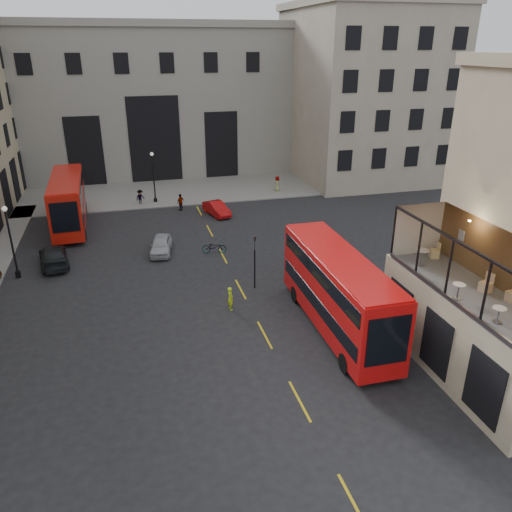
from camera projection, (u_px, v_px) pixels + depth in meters
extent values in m
plane|color=black|center=(339.00, 394.00, 23.90)|extent=(140.00, 140.00, 0.00)
cube|color=black|center=(436.00, 344.00, 24.30)|extent=(0.08, 9.20, 3.00)
cube|color=brown|center=(504.00, 261.00, 23.43)|extent=(0.04, 10.00, 2.90)
cube|color=beige|center=(418.00, 229.00, 27.52)|extent=(3.00, 0.04, 2.90)
cube|color=black|center=(483.00, 235.00, 22.51)|extent=(3.00, 10.00, 0.04)
cube|color=slate|center=(445.00, 294.00, 23.25)|extent=(0.12, 10.00, 0.18)
cube|color=black|center=(454.00, 239.00, 22.17)|extent=(0.12, 10.00, 0.10)
cube|color=beige|center=(461.00, 235.00, 26.20)|extent=(0.04, 0.45, 0.55)
cylinder|color=#FFD899|center=(470.00, 221.00, 24.49)|extent=(0.12, 0.12, 0.05)
cube|color=#C4B693|center=(464.00, 335.00, 24.56)|extent=(3.00, 11.00, 4.50)
cube|color=slate|center=(472.00, 293.00, 23.66)|extent=(3.00, 10.00, 0.10)
cube|color=gray|center=(149.00, 100.00, 61.84)|extent=(34.00, 10.00, 18.00)
cube|color=gray|center=(143.00, 24.00, 58.47)|extent=(35.00, 10.60, 0.80)
cube|color=black|center=(155.00, 140.00, 58.93)|extent=(6.00, 0.12, 10.00)
cube|color=black|center=(85.00, 152.00, 57.42)|extent=(4.00, 0.12, 8.00)
cube|color=black|center=(222.00, 145.00, 61.22)|extent=(4.00, 0.12, 8.00)
cube|color=#ACA18A|center=(363.00, 93.00, 60.29)|extent=(16.00, 18.00, 20.00)
cube|color=#ACA18A|center=(370.00, 4.00, 56.53)|extent=(16.60, 18.60, 0.80)
cube|color=slate|center=(153.00, 192.00, 56.22)|extent=(40.00, 12.00, 0.12)
cylinder|color=black|center=(255.00, 269.00, 33.78)|extent=(0.10, 0.10, 2.80)
imported|color=black|center=(255.00, 243.00, 33.03)|extent=(0.16, 0.20, 1.00)
cylinder|color=black|center=(58.00, 214.00, 44.67)|extent=(0.10, 0.10, 2.80)
imported|color=black|center=(55.00, 194.00, 43.92)|extent=(0.16, 0.20, 1.00)
cylinder|color=black|center=(12.00, 245.00, 34.87)|extent=(0.14, 0.14, 5.00)
cylinder|color=black|center=(18.00, 274.00, 35.75)|extent=(0.36, 0.36, 0.50)
sphere|color=silver|center=(4.00, 209.00, 33.83)|extent=(0.36, 0.36, 0.36)
cylinder|color=black|center=(154.00, 180.00, 51.71)|extent=(0.14, 0.14, 5.00)
cylinder|color=black|center=(156.00, 200.00, 52.59)|extent=(0.36, 0.36, 0.50)
sphere|color=silver|center=(152.00, 154.00, 50.67)|extent=(0.36, 0.36, 0.36)
cube|color=red|center=(338.00, 291.00, 28.45)|extent=(2.73, 11.67, 4.13)
cube|color=black|center=(337.00, 300.00, 28.68)|extent=(2.76, 11.03, 0.85)
cube|color=black|center=(339.00, 270.00, 27.95)|extent=(2.76, 11.03, 0.85)
cube|color=red|center=(340.00, 257.00, 27.63)|extent=(2.62, 11.43, 0.13)
cylinder|color=black|center=(296.00, 294.00, 32.25)|extent=(0.30, 1.06, 1.06)
cylinder|color=black|center=(330.00, 290.00, 32.81)|extent=(0.30, 1.06, 1.06)
cylinder|color=black|center=(345.00, 363.00, 25.31)|extent=(0.30, 1.06, 1.06)
cylinder|color=black|center=(388.00, 356.00, 25.87)|extent=(0.30, 1.06, 1.06)
cube|color=red|center=(68.00, 201.00, 44.95)|extent=(2.99, 11.51, 4.05)
cube|color=black|center=(69.00, 207.00, 45.18)|extent=(3.01, 10.89, 0.83)
cube|color=black|center=(66.00, 187.00, 44.46)|extent=(3.01, 10.89, 0.83)
cube|color=red|center=(65.00, 178.00, 44.15)|extent=(2.88, 11.28, 0.12)
cylinder|color=black|center=(60.00, 210.00, 48.61)|extent=(0.33, 1.05, 1.04)
cylinder|color=black|center=(85.00, 208.00, 49.24)|extent=(0.33, 1.05, 1.04)
cylinder|color=black|center=(55.00, 237.00, 41.87)|extent=(0.33, 1.05, 1.04)
cylinder|color=black|center=(84.00, 234.00, 42.50)|extent=(0.33, 1.05, 1.04)
imported|color=#A8ABB0|center=(161.00, 245.00, 39.79)|extent=(2.23, 4.13, 1.33)
imported|color=#B10A0C|center=(217.00, 209.00, 48.69)|extent=(2.38, 4.19, 1.31)
imported|color=black|center=(53.00, 256.00, 37.62)|extent=(2.76, 5.17, 1.43)
imported|color=gray|center=(214.00, 247.00, 39.87)|extent=(2.02, 1.11, 1.01)
imported|color=#CDF619|center=(230.00, 298.00, 31.25)|extent=(0.44, 0.60, 1.53)
imported|color=gray|center=(72.00, 228.00, 43.00)|extent=(0.97, 0.86, 1.66)
imported|color=gray|center=(140.00, 197.00, 51.68)|extent=(1.19, 1.09, 1.61)
imported|color=gray|center=(181.00, 202.00, 49.97)|extent=(1.03, 0.95, 1.69)
imported|color=gray|center=(277.00, 184.00, 56.28)|extent=(0.95, 1.03, 1.77)
cylinder|color=silver|center=(500.00, 308.00, 20.83)|extent=(0.56, 0.56, 0.04)
cylinder|color=slate|center=(498.00, 315.00, 20.96)|extent=(0.08, 0.08, 0.66)
cylinder|color=slate|center=(497.00, 322.00, 21.09)|extent=(0.41, 0.41, 0.03)
cylinder|color=beige|center=(459.00, 285.00, 22.83)|extent=(0.58, 0.58, 0.04)
cylinder|color=slate|center=(458.00, 291.00, 22.97)|extent=(0.08, 0.08, 0.68)
cylinder|color=slate|center=(457.00, 298.00, 23.10)|extent=(0.43, 0.43, 0.03)
cylinder|color=beige|center=(423.00, 250.00, 26.30)|extent=(0.68, 0.68, 0.05)
cylinder|color=slate|center=(422.00, 257.00, 26.47)|extent=(0.09, 0.09, 0.80)
cylinder|color=slate|center=(421.00, 264.00, 26.62)|extent=(0.50, 0.50, 0.03)
cube|color=tan|center=(512.00, 297.00, 22.73)|extent=(0.53, 0.53, 0.49)
cube|color=#DCB07F|center=(485.00, 287.00, 23.61)|extent=(0.56, 0.56, 0.50)
cube|color=#DCB07F|center=(490.00, 277.00, 23.52)|extent=(0.15, 0.47, 0.45)
cube|color=#D5BA7B|center=(434.00, 253.00, 27.42)|extent=(0.54, 0.54, 0.48)
cube|color=#D5BA7B|center=(439.00, 246.00, 27.25)|extent=(0.15, 0.45, 0.43)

